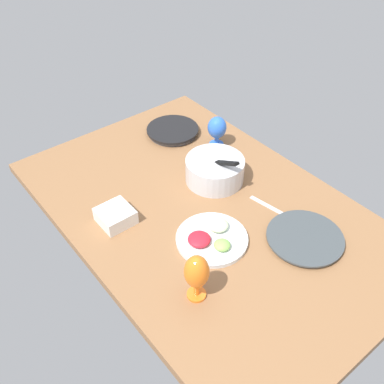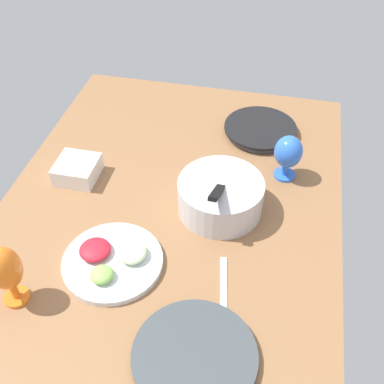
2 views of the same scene
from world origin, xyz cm
name	(u,v)px [view 2 (image 2 of 2)]	position (x,y,z in cm)	size (l,w,h in cm)	color
ground_plane	(162,233)	(0.00, 0.00, -2.00)	(160.00, 104.00, 4.00)	#8C603D
dinner_plate_left	(260,130)	(-52.93, 22.98, 1.61)	(26.22, 26.22, 3.09)	#4C4C51
dinner_plate_right	(195,356)	(37.44, 18.03, 1.12)	(29.45, 29.45, 2.15)	silver
mixing_bowl	(220,195)	(-11.88, 15.31, 5.76)	(26.75, 25.71, 17.38)	silver
fruit_platter	(112,260)	(15.30, -9.70, 1.59)	(27.57, 27.57, 5.06)	silver
hurricane_glass_blue	(288,153)	(-31.36, 33.47, 9.58)	(9.05, 9.05, 15.62)	blue
hurricane_glass_orange	(5,270)	(31.06, -30.04, 11.80)	(8.40, 8.40, 19.06)	orange
square_bowl_white	(77,169)	(-16.47, -32.58, 3.38)	(13.01, 13.01, 6.07)	white
fork_by_right_plate	(224,284)	(15.62, 21.18, 0.30)	(18.00, 1.80, 0.60)	silver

